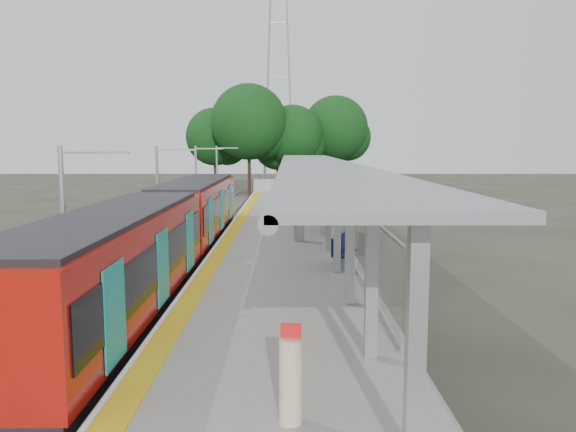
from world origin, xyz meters
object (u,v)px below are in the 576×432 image
object	(u,v)px
info_pillar_near	(291,380)
info_pillar_far	(319,209)
bench_far	(306,202)
bench_near	(342,250)
litter_bin	(299,230)
bench_mid	(333,221)
train	(168,230)

from	to	relation	value
info_pillar_near	info_pillar_far	xyz separation A→B (m)	(1.72, 22.78, 0.15)
bench_far	info_pillar_near	size ratio (longest dim) A/B	1.04
bench_near	litter_bin	xyz separation A→B (m)	(-1.46, 5.50, -0.10)
litter_bin	bench_far	bearing A→B (deg)	86.66
bench_near	bench_mid	distance (m)	8.54
litter_bin	bench_near	bearing A→B (deg)	-75.09
info_pillar_near	info_pillar_far	distance (m)	22.84
bench_mid	bench_far	size ratio (longest dim) A/B	0.95
bench_near	train	bearing A→B (deg)	-174.85
train	litter_bin	bearing A→B (deg)	33.91
info_pillar_far	train	bearing A→B (deg)	-111.17
bench_near	bench_far	size ratio (longest dim) A/B	1.04
train	info_pillar_far	xyz separation A→B (m)	(6.54, 9.18, -0.19)
bench_mid	info_pillar_near	distance (m)	20.33
info_pillar_near	litter_bin	size ratio (longest dim) A/B	1.59
train	bench_near	distance (m)	7.05
bench_far	info_pillar_near	bearing A→B (deg)	-108.89
bench_mid	train	bearing A→B (deg)	-128.79
bench_near	info_pillar_near	bearing A→B (deg)	-78.37
train	bench_mid	distance (m)	9.71
bench_near	bench_mid	bearing A→B (deg)	108.82
info_pillar_near	info_pillar_far	size ratio (longest dim) A/B	0.83
bench_mid	info_pillar_far	bearing A→B (deg)	110.72
bench_near	bench_mid	xyz separation A→B (m)	(0.34, 8.53, -0.05)
bench_near	litter_bin	size ratio (longest dim) A/B	1.72
train	info_pillar_near	size ratio (longest dim) A/B	16.85
info_pillar_far	litter_bin	xyz separation A→B (m)	(-1.24, -5.61, -0.34)
bench_near	litter_bin	world-z (taller)	bench_near
train	info_pillar_near	world-z (taller)	train
bench_far	info_pillar_far	bearing A→B (deg)	-102.07
train	bench_far	bearing A→B (deg)	69.19
train	info_pillar_far	world-z (taller)	train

